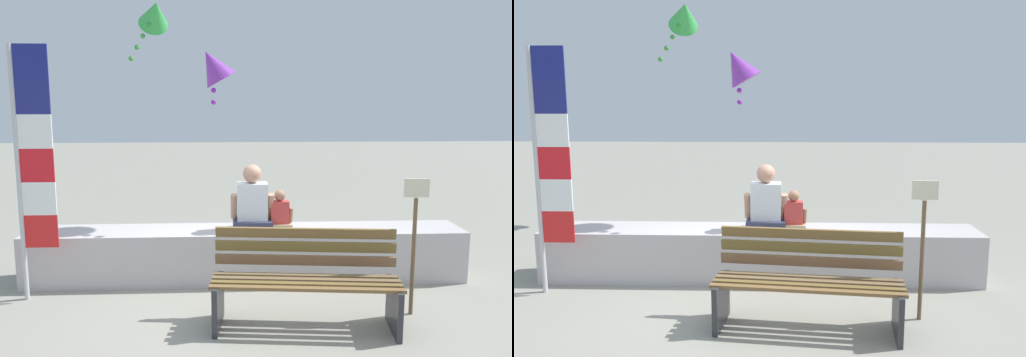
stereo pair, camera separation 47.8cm
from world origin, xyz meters
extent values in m
plane|color=gray|center=(0.00, 0.00, 0.00)|extent=(40.00, 40.00, 0.00)
cube|color=#BAB2B4|center=(0.00, 0.84, 0.30)|extent=(5.10, 0.64, 0.60)
cube|color=brown|center=(0.49, -0.70, 0.45)|extent=(1.74, 0.25, 0.03)
cube|color=brown|center=(0.50, -0.58, 0.45)|extent=(1.74, 0.25, 0.03)
cube|color=brown|center=(0.51, -0.47, 0.45)|extent=(1.74, 0.25, 0.03)
cube|color=brown|center=(0.52, -0.36, 0.45)|extent=(1.74, 0.25, 0.03)
cube|color=brown|center=(0.53, -0.25, 0.57)|extent=(1.74, 0.23, 0.10)
cube|color=brown|center=(0.54, -0.23, 0.70)|extent=(1.74, 0.23, 0.10)
cube|color=brown|center=(0.54, -0.21, 0.83)|extent=(1.74, 0.23, 0.10)
cube|color=#2D2D33|center=(-0.30, -0.44, 0.23)|extent=(0.11, 0.53, 0.45)
cube|color=#2D2D33|center=(1.31, -0.62, 0.23)|extent=(0.11, 0.53, 0.45)
cube|color=#32344E|center=(0.07, 0.80, 0.67)|extent=(0.45, 0.37, 0.12)
cube|color=white|center=(0.07, 0.80, 0.94)|extent=(0.35, 0.23, 0.43)
cylinder|color=tan|center=(-0.14, 0.78, 0.89)|extent=(0.07, 0.17, 0.31)
cylinder|color=tan|center=(0.29, 0.78, 0.89)|extent=(0.07, 0.17, 0.31)
sphere|color=tan|center=(0.07, 0.80, 1.27)|extent=(0.22, 0.22, 0.22)
cube|color=tan|center=(0.39, 0.80, 0.64)|extent=(0.28, 0.23, 0.08)
cube|color=#CF3F3B|center=(0.39, 0.80, 0.81)|extent=(0.21, 0.14, 0.26)
cylinder|color=#9E6E54|center=(0.26, 0.79, 0.78)|extent=(0.04, 0.11, 0.19)
cylinder|color=#9E6E54|center=(0.52, 0.79, 0.78)|extent=(0.04, 0.11, 0.19)
sphere|color=#9E6E54|center=(0.39, 0.80, 1.01)|extent=(0.13, 0.13, 0.13)
cylinder|color=#B7B7BC|center=(-2.36, 0.31, 1.33)|extent=(0.05, 0.05, 2.66)
cube|color=red|center=(-2.16, 0.31, 0.74)|extent=(0.34, 0.02, 0.35)
cube|color=white|center=(-2.16, 0.31, 1.09)|extent=(0.34, 0.02, 0.35)
cube|color=red|center=(-2.16, 0.31, 1.44)|extent=(0.34, 0.02, 0.35)
cube|color=white|center=(-2.16, 0.31, 1.79)|extent=(0.34, 0.02, 0.35)
cube|color=navy|center=(-2.16, 0.31, 2.14)|extent=(0.34, 0.02, 0.35)
cube|color=navy|center=(-2.16, 0.31, 2.48)|extent=(0.34, 0.02, 0.35)
cone|color=green|center=(-1.38, 3.59, 3.48)|extent=(0.66, 0.78, 0.67)
sphere|color=green|center=(-1.48, 3.56, 3.30)|extent=(0.08, 0.08, 0.08)
sphere|color=green|center=(-1.57, 3.53, 3.12)|extent=(0.08, 0.08, 0.08)
sphere|color=green|center=(-1.67, 3.50, 2.94)|extent=(0.08, 0.08, 0.08)
sphere|color=green|center=(-1.77, 3.47, 2.76)|extent=(0.08, 0.08, 0.08)
cone|color=purple|center=(-0.42, 2.80, 2.61)|extent=(0.69, 0.53, 0.66)
sphere|color=purple|center=(-0.43, 2.90, 2.43)|extent=(0.08, 0.08, 0.08)
sphere|color=purple|center=(-0.43, 3.00, 2.25)|extent=(0.08, 0.08, 0.08)
sphere|color=purple|center=(-0.44, 3.10, 2.07)|extent=(0.08, 0.08, 0.08)
cylinder|color=brown|center=(1.60, -0.26, 0.59)|extent=(0.04, 0.04, 1.17)
cube|color=beige|center=(1.60, -0.26, 1.27)|extent=(0.24, 0.04, 0.18)
camera|label=1|loc=(-0.17, -4.94, 2.12)|focal=35.51mm
camera|label=2|loc=(0.30, -4.94, 2.12)|focal=35.51mm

